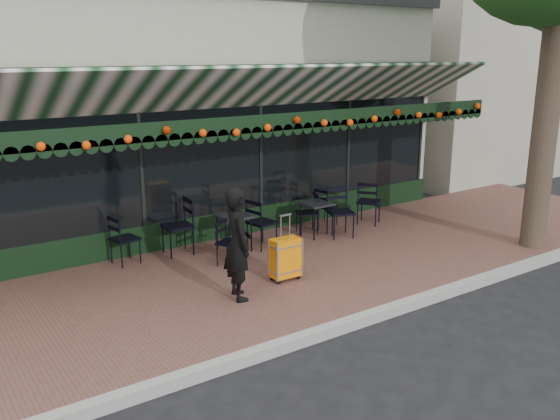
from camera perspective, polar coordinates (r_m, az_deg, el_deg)
ground at (r=8.03m, az=5.16°, el=-11.49°), size 80.00×80.00×0.00m
sidewalk at (r=9.48m, az=-2.56°, el=-6.66°), size 18.00×4.00×0.15m
curb at (r=7.94m, az=5.55°, el=-11.21°), size 18.00×0.16×0.15m
restaurant_building at (r=14.18m, az=-15.37°, el=9.20°), size 12.00×9.60×4.50m
neighbor_building_right at (r=22.23m, az=18.53°, el=11.21°), size 12.00×8.00×4.80m
woman at (r=8.35m, az=-4.08°, el=-3.25°), size 0.51×0.67×1.62m
suitcase at (r=9.13m, az=0.51°, el=-4.68°), size 0.46×0.27×1.04m
cafe_table_a at (r=11.27m, az=3.53°, el=0.38°), size 0.53×0.53×0.65m
cafe_table_b at (r=10.43m, az=-4.46°, el=-0.82°), size 0.53×0.53×0.65m
chair_a_left at (r=11.44m, az=2.62°, el=-0.33°), size 0.52×0.52×0.80m
chair_a_right at (r=12.01m, az=4.46°, el=0.32°), size 0.47×0.47×0.78m
chair_a_front at (r=11.28m, az=5.84°, el=-0.26°), size 0.60×0.60×0.94m
chair_a_extra at (r=12.22m, az=8.56°, el=0.76°), size 0.63×0.63×0.91m
chair_b_left at (r=10.40m, az=-9.85°, el=-1.58°), size 0.53×0.53×0.99m
chair_b_right at (r=10.61m, az=-1.76°, el=-1.25°), size 0.53×0.53×0.91m
chair_b_front at (r=9.78m, az=-4.84°, el=-3.19°), size 0.52×0.52×0.76m
chair_solo at (r=10.14m, az=-14.71°, el=-2.74°), size 0.48×0.48×0.84m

